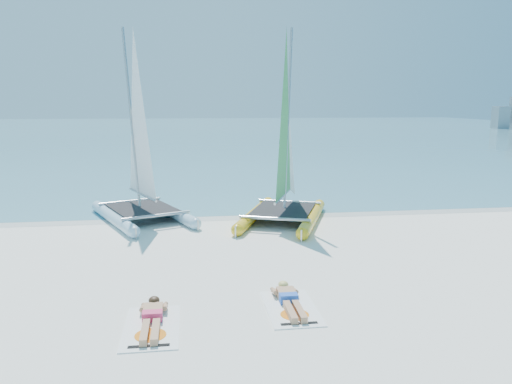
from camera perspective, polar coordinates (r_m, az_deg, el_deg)
ground at (r=12.91m, az=-0.13°, el=-8.16°), size 140.00×140.00×0.00m
sea at (r=75.27m, az=-6.68°, el=7.02°), size 140.00×115.00×0.01m
wet_sand_strip at (r=18.18m, az=-2.48°, el=-2.73°), size 140.00×1.40×0.01m
catamaran_blue at (r=17.76m, az=-13.20°, el=3.45°), size 4.22×5.61×6.91m
catamaran_yellow at (r=17.45m, az=3.46°, el=3.93°), size 4.09×5.57×6.88m
towel_a at (r=9.65m, az=-11.83°, el=-14.88°), size 1.00×1.85×0.02m
sunbather_a at (r=9.78m, az=-11.78°, el=-13.82°), size 0.37×1.73×0.26m
towel_b at (r=10.27m, az=4.01°, el=-13.07°), size 1.00×1.85×0.02m
sunbather_b at (r=10.40m, az=3.80°, el=-12.11°), size 0.37×1.73×0.26m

